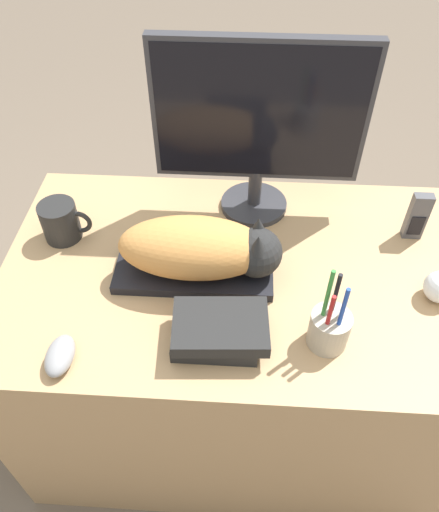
{
  "coord_description": "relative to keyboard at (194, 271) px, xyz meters",
  "views": [
    {
      "loc": [
        -0.01,
        -0.47,
        1.62
      ],
      "look_at": [
        -0.06,
        0.34,
        0.77
      ],
      "focal_mm": 35.0,
      "sensor_mm": 36.0,
      "label": 1
    }
  ],
  "objects": [
    {
      "name": "pen_cup",
      "position": [
        0.31,
        -0.18,
        0.04
      ],
      "size": [
        0.09,
        0.09,
        0.22
      ],
      "color": "#B2A893",
      "rests_on": "desk"
    },
    {
      "name": "monitor",
      "position": [
        0.14,
        0.26,
        0.26
      ],
      "size": [
        0.52,
        0.18,
        0.48
      ],
      "color": "#333338",
      "rests_on": "desk"
    },
    {
      "name": "phone",
      "position": [
        0.56,
        0.17,
        0.05
      ],
      "size": [
        0.05,
        0.03,
        0.14
      ],
      "color": "#4C4C51",
      "rests_on": "desk"
    },
    {
      "name": "book_stack",
      "position": [
        0.07,
        -0.19,
        0.02
      ],
      "size": [
        0.21,
        0.15,
        0.07
      ],
      "color": "black",
      "rests_on": "desk"
    },
    {
      "name": "coffee_mug",
      "position": [
        -0.35,
        0.11,
        0.04
      ],
      "size": [
        0.13,
        0.1,
        0.1
      ],
      "color": "black",
      "rests_on": "desk"
    },
    {
      "name": "desk",
      "position": [
        0.12,
        0.02,
        -0.37
      ],
      "size": [
        1.21,
        0.72,
        0.71
      ],
      "color": "tan",
      "rests_on": "ground_plane"
    },
    {
      "name": "keyboard",
      "position": [
        0.0,
        0.0,
        0.0
      ],
      "size": [
        0.38,
        0.15,
        0.02
      ],
      "color": "black",
      "rests_on": "desk"
    },
    {
      "name": "cat",
      "position": [
        0.03,
        0.0,
        0.08
      ],
      "size": [
        0.38,
        0.16,
        0.14
      ],
      "color": "#D18C47",
      "rests_on": "keyboard"
    },
    {
      "name": "computer_mouse",
      "position": [
        -0.26,
        -0.26,
        0.01
      ],
      "size": [
        0.06,
        0.1,
        0.04
      ],
      "color": "gray",
      "rests_on": "desk"
    }
  ]
}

